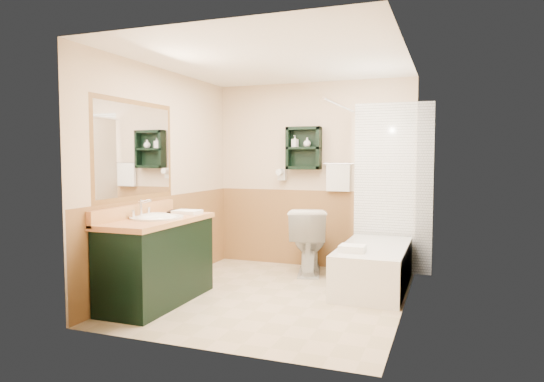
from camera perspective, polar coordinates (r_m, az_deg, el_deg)
The scene contains 25 objects.
floor at distance 5.13m, azimuth 0.17°, elevation -12.23°, with size 3.00×3.00×0.00m, color beige.
back_wall at distance 6.37m, azimuth 4.88°, elevation 1.89°, with size 2.60×0.04×2.40m, color beige.
left_wall at distance 5.52m, azimuth -12.80°, elevation 1.48°, with size 0.04×3.00×2.40m, color beige.
right_wall at distance 4.64m, azimuth 15.66°, elevation 0.97°, with size 0.04×3.00×2.40m, color beige.
ceiling at distance 5.02m, azimuth 0.17°, elevation 15.34°, with size 2.60×3.00×0.04m, color white.
wainscot_left at distance 5.58m, azimuth -12.39°, elevation -5.73°, with size 2.98×2.98×1.00m, color #A87144, non-canonical shape.
wainscot_back at distance 6.40m, azimuth 4.76°, elevation -4.39°, with size 2.58×2.58×1.00m, color #A87144, non-canonical shape.
mirror_frame at distance 5.04m, azimuth -15.81°, elevation 4.61°, with size 1.30×1.30×1.00m, color brown, non-canonical shape.
mirror_glass at distance 5.03m, azimuth -15.76°, elevation 4.61°, with size 1.20×1.20×0.90m, color white, non-canonical shape.
tile_right at distance 5.40m, azimuth 15.86°, elevation -0.22°, with size 1.50×1.50×2.10m, color white, non-canonical shape.
tile_back at distance 6.14m, azimuth 14.01°, elevation 0.31°, with size 0.95×0.95×2.10m, color white, non-canonical shape.
tile_accent at distance 5.41m, azimuth 15.92°, elevation 8.80°, with size 1.50×1.50×0.10m, color #164D35, non-canonical shape.
wall_shelf at distance 6.29m, azimuth 3.74°, elevation 5.06°, with size 0.45×0.15×0.55m, color black.
hair_dryer at distance 6.41m, azimuth 1.21°, elevation 1.91°, with size 0.10×0.24×0.18m, color silver, non-canonical shape.
towel_bar at distance 6.22m, azimuth 7.83°, elevation 3.20°, with size 0.40×0.06×0.40m, color white, non-canonical shape.
curtain_rod at distance 5.52m, azimuth 8.15°, elevation 9.85°, with size 0.03×0.03×1.60m, color silver.
shower_curtain at distance 5.67m, azimuth 8.44°, elevation 1.10°, with size 1.05×1.05×1.70m, color #BDAA8F, non-canonical shape.
vanity at distance 4.94m, azimuth -13.32°, elevation -7.96°, with size 0.59×1.32×0.84m, color black.
bathtub at distance 5.49m, azimuth 11.89°, elevation -8.72°, with size 0.70×1.50×0.47m, color white.
toilet at distance 6.03m, azimuth 4.32°, elevation -5.86°, with size 0.46×0.82×0.80m, color white.
counter_towel at distance 5.16m, azimuth -9.94°, elevation -2.46°, with size 0.27×0.21×0.04m, color white.
vanity_book at distance 5.34m, azimuth -12.09°, elevation -1.26°, with size 0.17×0.02×0.23m, color black.
tub_towel at distance 5.04m, azimuth 9.45°, elevation -6.70°, with size 0.26×0.21×0.07m, color white.
soap_bottle_a at distance 6.32m, azimuth 2.71°, elevation 5.50°, with size 0.07×0.15×0.07m, color white.
soap_bottle_b at distance 6.27m, azimuth 4.15°, elevation 5.63°, with size 0.10×0.12×0.10m, color white.
Camera 1 is at (1.69, -4.62, 1.43)m, focal length 32.00 mm.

